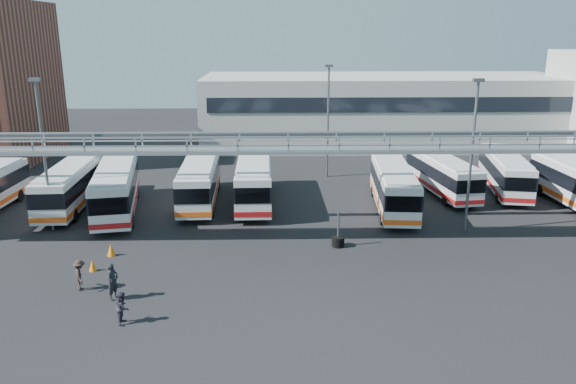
{
  "coord_description": "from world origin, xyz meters",
  "views": [
    {
      "loc": [
        -0.8,
        -28.45,
        13.11
      ],
      "look_at": [
        0.01,
        6.0,
        3.16
      ],
      "focal_mm": 35.0,
      "sensor_mm": 36.0,
      "label": 1
    }
  ],
  "objects_px": {
    "bus_1": "(71,185)",
    "bus_3": "(200,180)",
    "bus_2": "(116,187)",
    "pedestrian_c": "(80,275)",
    "cone_right": "(111,250)",
    "tire_stack": "(338,241)",
    "light_pole_mid": "(472,149)",
    "pedestrian_a": "(113,281)",
    "bus_4": "(254,179)",
    "bus_6": "(393,186)",
    "bus_7": "(442,174)",
    "pedestrian_b": "(123,308)",
    "cone_left": "(93,265)",
    "light_pole_left": "(43,147)",
    "light_pole_back": "(328,115)",
    "bus_8": "(505,171)"
  },
  "relations": [
    {
      "from": "bus_1",
      "to": "bus_3",
      "type": "relative_size",
      "value": 0.98
    },
    {
      "from": "bus_2",
      "to": "pedestrian_c",
      "type": "distance_m",
      "value": 13.18
    },
    {
      "from": "cone_right",
      "to": "tire_stack",
      "type": "height_order",
      "value": "tire_stack"
    },
    {
      "from": "light_pole_mid",
      "to": "pedestrian_a",
      "type": "bearing_deg",
      "value": -155.81
    },
    {
      "from": "bus_4",
      "to": "bus_6",
      "type": "height_order",
      "value": "bus_4"
    },
    {
      "from": "bus_2",
      "to": "pedestrian_a",
      "type": "xyz_separation_m",
      "value": [
        3.58,
        -14.17,
        -0.96
      ]
    },
    {
      "from": "bus_3",
      "to": "bus_2",
      "type": "bearing_deg",
      "value": -161.03
    },
    {
      "from": "bus_7",
      "to": "pedestrian_b",
      "type": "relative_size",
      "value": 6.73
    },
    {
      "from": "bus_4",
      "to": "cone_left",
      "type": "xyz_separation_m",
      "value": [
        -8.72,
        -12.95,
        -1.59
      ]
    },
    {
      "from": "pedestrian_b",
      "to": "tire_stack",
      "type": "height_order",
      "value": "tire_stack"
    },
    {
      "from": "light_pole_mid",
      "to": "bus_3",
      "type": "bearing_deg",
      "value": 159.49
    },
    {
      "from": "bus_2",
      "to": "cone_left",
      "type": "relative_size",
      "value": 17.79
    },
    {
      "from": "bus_4",
      "to": "bus_6",
      "type": "relative_size",
      "value": 1.03
    },
    {
      "from": "light_pole_left",
      "to": "bus_3",
      "type": "distance_m",
      "value": 11.71
    },
    {
      "from": "bus_1",
      "to": "pedestrian_b",
      "type": "height_order",
      "value": "bus_1"
    },
    {
      "from": "light_pole_mid",
      "to": "cone_left",
      "type": "distance_m",
      "value": 24.51
    },
    {
      "from": "pedestrian_c",
      "to": "bus_2",
      "type": "bearing_deg",
      "value": -14.83
    },
    {
      "from": "light_pole_back",
      "to": "bus_3",
      "type": "relative_size",
      "value": 0.91
    },
    {
      "from": "light_pole_left",
      "to": "cone_left",
      "type": "height_order",
      "value": "light_pole_left"
    },
    {
      "from": "bus_8",
      "to": "pedestrian_a",
      "type": "height_order",
      "value": "bus_8"
    },
    {
      "from": "pedestrian_a",
      "to": "pedestrian_b",
      "type": "height_order",
      "value": "pedestrian_a"
    },
    {
      "from": "light_pole_mid",
      "to": "bus_6",
      "type": "xyz_separation_m",
      "value": [
        -3.93,
        4.91,
        -3.89
      ]
    },
    {
      "from": "bus_4",
      "to": "bus_6",
      "type": "xyz_separation_m",
      "value": [
        10.52,
        -2.11,
        -0.08
      ]
    },
    {
      "from": "pedestrian_a",
      "to": "bus_1",
      "type": "bearing_deg",
      "value": 46.59
    },
    {
      "from": "bus_7",
      "to": "pedestrian_c",
      "type": "relative_size",
      "value": 6.29
    },
    {
      "from": "bus_8",
      "to": "tire_stack",
      "type": "relative_size",
      "value": 4.73
    },
    {
      "from": "cone_left",
      "to": "light_pole_back",
      "type": "bearing_deg",
      "value": 54.06
    },
    {
      "from": "light_pole_back",
      "to": "bus_3",
      "type": "distance_m",
      "value": 13.92
    },
    {
      "from": "cone_left",
      "to": "pedestrian_b",
      "type": "bearing_deg",
      "value": -61.13
    },
    {
      "from": "bus_3",
      "to": "bus_7",
      "type": "relative_size",
      "value": 1.07
    },
    {
      "from": "bus_7",
      "to": "bus_3",
      "type": "bearing_deg",
      "value": 178.46
    },
    {
      "from": "light_pole_back",
      "to": "bus_6",
      "type": "height_order",
      "value": "light_pole_back"
    },
    {
      "from": "pedestrian_c",
      "to": "bus_3",
      "type": "bearing_deg",
      "value": -37.34
    },
    {
      "from": "light_pole_back",
      "to": "cone_right",
      "type": "bearing_deg",
      "value": -128.25
    },
    {
      "from": "bus_1",
      "to": "cone_right",
      "type": "relative_size",
      "value": 14.46
    },
    {
      "from": "bus_4",
      "to": "cone_right",
      "type": "distance_m",
      "value": 13.65
    },
    {
      "from": "pedestrian_b",
      "to": "bus_8",
      "type": "bearing_deg",
      "value": -52.94
    },
    {
      "from": "light_pole_back",
      "to": "bus_1",
      "type": "distance_m",
      "value": 22.58
    },
    {
      "from": "bus_4",
      "to": "bus_6",
      "type": "bearing_deg",
      "value": -12.18
    },
    {
      "from": "light_pole_mid",
      "to": "pedestrian_c",
      "type": "bearing_deg",
      "value": -160.15
    },
    {
      "from": "light_pole_left",
      "to": "tire_stack",
      "type": "relative_size",
      "value": 4.44
    },
    {
      "from": "bus_1",
      "to": "bus_4",
      "type": "distance_m",
      "value": 13.93
    },
    {
      "from": "pedestrian_c",
      "to": "tire_stack",
      "type": "height_order",
      "value": "tire_stack"
    },
    {
      "from": "light_pole_mid",
      "to": "light_pole_left",
      "type": "bearing_deg",
      "value": 177.95
    },
    {
      "from": "cone_left",
      "to": "cone_right",
      "type": "bearing_deg",
      "value": 79.09
    },
    {
      "from": "bus_2",
      "to": "bus_4",
      "type": "relative_size",
      "value": 1.03
    },
    {
      "from": "bus_3",
      "to": "bus_8",
      "type": "relative_size",
      "value": 1.03
    },
    {
      "from": "light_pole_left",
      "to": "bus_8",
      "type": "xyz_separation_m",
      "value": [
        34.4,
        8.6,
        -3.95
      ]
    },
    {
      "from": "bus_2",
      "to": "tire_stack",
      "type": "bearing_deg",
      "value": -35.06
    },
    {
      "from": "bus_6",
      "to": "light_pole_left",
      "type": "bearing_deg",
      "value": -166.14
    }
  ]
}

